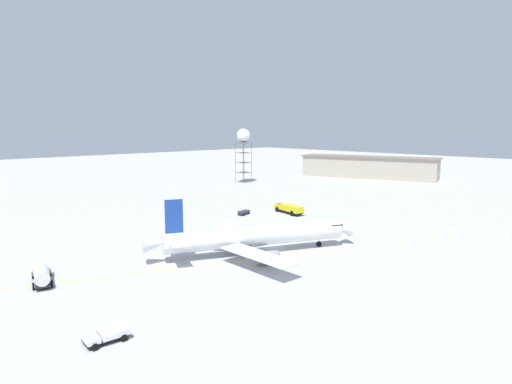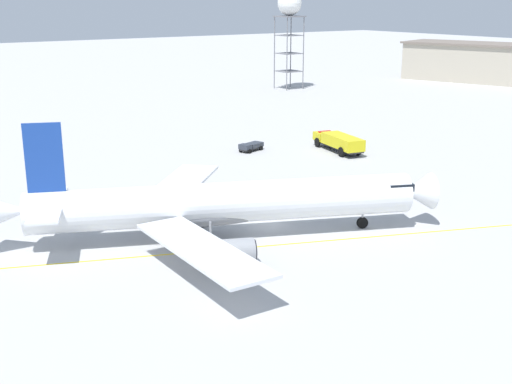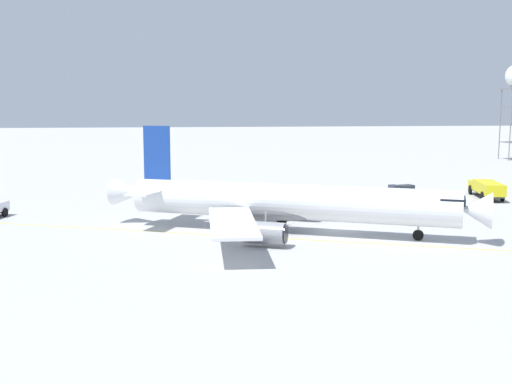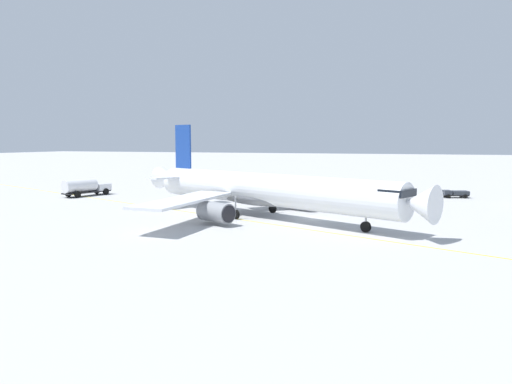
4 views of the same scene
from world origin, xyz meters
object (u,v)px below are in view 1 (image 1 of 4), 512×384
pushback_tug_truck (107,334)px  radar_tower (243,138)px  fuel_tanker_truck (42,274)px  airliner_main (254,237)px  baggage_truck_truck (244,212)px  fire_tender_truck (289,208)px

pushback_tug_truck → radar_tower: 143.11m
fuel_tanker_truck → pushback_tug_truck: bearing=-166.0°
airliner_main → baggage_truck_truck: (23.27, 28.56, -2.48)m
fuel_tanker_truck → radar_tower: size_ratio=0.37×
airliner_main → pushback_tug_truck: size_ratio=7.77×
fire_tender_truck → radar_tower: radar_tower is taller
airliner_main → pushback_tug_truck: airliner_main is taller
airliner_main → fire_tender_truck: (33.52, 21.00, -1.65)m
pushback_tug_truck → baggage_truck_truck: pushback_tug_truck is taller
fuel_tanker_truck → pushback_tug_truck: fuel_tanker_truck is taller
fuel_tanker_truck → pushback_tug_truck: (-0.79, -24.22, -0.75)m
radar_tower → fire_tender_truck: bearing=-121.7°
airliner_main → fuel_tanker_truck: 36.41m
airliner_main → pushback_tug_truck: bearing=-135.6°
pushback_tug_truck → airliner_main: bearing=-154.5°
baggage_truck_truck → radar_tower: (47.35, 52.42, 18.52)m
fire_tender_truck → pushback_tug_truck: (-68.99, -34.27, -0.73)m
fire_tender_truck → baggage_truck_truck: bearing=65.4°
airliner_main → baggage_truck_truck: bearing=74.7°
fuel_tanker_truck → baggage_truck_truck: 60.58m
airliner_main → baggage_truck_truck: 36.93m
baggage_truck_truck → radar_tower: radar_tower is taller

